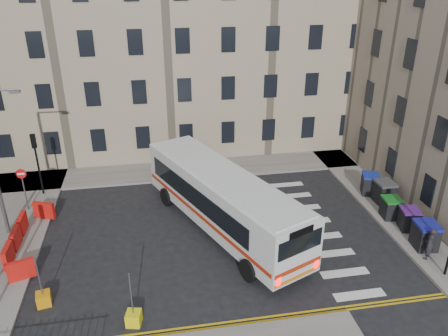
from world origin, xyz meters
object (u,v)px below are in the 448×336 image
object	(u,v)px
bus	(222,198)
bollard_chevron	(134,318)
wheelie_bin_b	(409,219)
wheelie_bin_e	(370,184)
pedestrian	(430,244)
wheelie_bin_a	(425,235)
wheelie_bin_d	(384,192)
wheelie_bin_c	(391,208)
bollard_yellow	(44,299)

from	to	relation	value
bus	bollard_chevron	bearing A→B (deg)	-149.85
bus	wheelie_bin_b	bearing A→B (deg)	-34.45
wheelie_bin_e	pedestrian	world-z (taller)	pedestrian
wheelie_bin_a	pedestrian	size ratio (longest dim) A/B	0.82
wheelie_bin_d	pedestrian	world-z (taller)	pedestrian
bus	pedestrian	world-z (taller)	bus
wheelie_bin_a	wheelie_bin_b	world-z (taller)	wheelie_bin_a
wheelie_bin_c	bollard_chevron	bearing A→B (deg)	-151.92
wheelie_bin_b	bollard_chevron	xyz separation A→B (m)	(-15.13, -4.51, -0.47)
wheelie_bin_b	pedestrian	size ratio (longest dim) A/B	0.74
bollard_chevron	wheelie_bin_e	bearing A→B (deg)	30.53
wheelie_bin_d	wheelie_bin_a	bearing A→B (deg)	-94.16
bus	wheelie_bin_c	xyz separation A→B (m)	(9.88, -0.71, -1.20)
bollard_yellow	bollard_chevron	bearing A→B (deg)	-25.51
wheelie_bin_e	pedestrian	size ratio (longest dim) A/B	0.86
wheelie_bin_b	bollard_yellow	distance (m)	19.23
wheelie_bin_c	pedestrian	size ratio (longest dim) A/B	0.71
bollard_chevron	wheelie_bin_a	bearing A→B (deg)	10.37
wheelie_bin_e	bollard_chevron	xyz separation A→B (m)	(-14.98, -8.84, -0.52)
wheelie_bin_d	wheelie_bin_e	distance (m)	1.27
wheelie_bin_b	bollard_chevron	size ratio (longest dim) A/B	2.13
wheelie_bin_a	wheelie_bin_d	xyz separation A→B (m)	(0.32, 4.86, -0.01)
pedestrian	bollard_yellow	size ratio (longest dim) A/B	2.87
bus	bollard_chevron	world-z (taller)	bus
bus	wheelie_bin_b	world-z (taller)	bus
wheelie_bin_c	wheelie_bin_d	bearing A→B (deg)	79.90
wheelie_bin_d	wheelie_bin_e	bearing A→B (deg)	103.31
wheelie_bin_a	bollard_chevron	world-z (taller)	wheelie_bin_a
wheelie_bin_c	pedestrian	distance (m)	4.05
wheelie_bin_e	wheelie_bin_d	bearing A→B (deg)	-57.21
wheelie_bin_e	bollard_yellow	world-z (taller)	wheelie_bin_e
wheelie_bin_a	wheelie_bin_e	xyz separation A→B (m)	(0.02, 6.10, -0.04)
wheelie_bin_d	bollard_yellow	bearing A→B (deg)	-163.74
bus	wheelie_bin_e	xyz separation A→B (m)	(10.10, 2.28, -1.15)
wheelie_bin_a	wheelie_bin_d	distance (m)	4.87
wheelie_bin_c	bollard_chevron	size ratio (longest dim) A/B	2.05
wheelie_bin_c	wheelie_bin_e	size ratio (longest dim) A/B	0.83
wheelie_bin_a	bollard_chevron	distance (m)	15.22
wheelie_bin_d	wheelie_bin_b	bearing A→B (deg)	-93.25
wheelie_bin_d	bollard_yellow	distance (m)	20.04
wheelie_bin_a	wheelie_bin_c	distance (m)	3.12
pedestrian	bollard_chevron	bearing A→B (deg)	-35.41
wheelie_bin_a	wheelie_bin_e	distance (m)	6.10
wheelie_bin_b	bollard_yellow	xyz separation A→B (m)	(-19.04, -2.64, -0.47)
wheelie_bin_a	pedestrian	xyz separation A→B (m)	(-0.39, -0.93, 0.15)
wheelie_bin_a	pedestrian	distance (m)	1.02
wheelie_bin_b	wheelie_bin_d	xyz separation A→B (m)	(0.16, 3.09, 0.08)
wheelie_bin_b	pedestrian	world-z (taller)	pedestrian
wheelie_bin_d	pedestrian	size ratio (longest dim) A/B	0.80
wheelie_bin_a	bollard_yellow	xyz separation A→B (m)	(-18.87, -0.87, -0.56)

